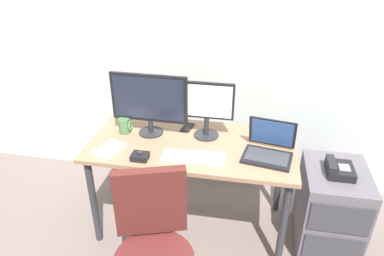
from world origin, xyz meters
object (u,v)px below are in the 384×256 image
monitor_main (149,101)px  coffee_mug (125,126)px  paper_notepad (109,149)px  trackball_mouse (140,156)px  desk_phone (339,169)px  monitor_side (207,106)px  cell_phone (187,127)px  laptop (269,148)px  keyboard (194,157)px  file_cabinet (330,209)px

monitor_main → coffee_mug: (-0.19, -0.03, -0.20)m
paper_notepad → trackball_mouse: bearing=-16.0°
desk_phone → monitor_side: size_ratio=0.49×
monitor_side → cell_phone: (-0.16, 0.09, -0.23)m
monitor_main → monitor_side: monitor_main is taller
desk_phone → laptop: 0.49m
coffee_mug → paper_notepad: 0.26m
trackball_mouse → cell_phone: bearing=65.1°
keyboard → file_cabinet: bearing=10.9°
desk_phone → keyboard: keyboard is taller
laptop → cell_phone: size_ratio=2.49×
trackball_mouse → monitor_main: bearing=94.8°
trackball_mouse → paper_notepad: trackball_mouse is taller
file_cabinet → desk_phone: desk_phone is taller
keyboard → coffee_mug: (-0.56, 0.25, 0.04)m
laptop → coffee_mug: (-1.04, 0.12, 0.00)m
keyboard → paper_notepad: keyboard is taller
file_cabinet → cell_phone: cell_phone is taller
monitor_side → laptop: monitor_side is taller
desk_phone → laptop: (-0.47, -0.04, 0.13)m
paper_notepad → cell_phone: 0.61m
keyboard → trackball_mouse: bearing=-168.8°
monitor_main → keyboard: (0.37, -0.28, -0.24)m
monitor_main → paper_notepad: size_ratio=2.66×
keyboard → laptop: size_ratio=1.18×
trackball_mouse → cell_phone: size_ratio=0.77×
keyboard → paper_notepad: (-0.58, 0.00, -0.01)m
paper_notepad → file_cabinet: bearing=6.7°
keyboard → trackball_mouse: 0.35m
desk_phone → paper_notepad: size_ratio=0.96×
keyboard → cell_phone: bearing=106.6°
desk_phone → cell_phone: bearing=167.4°
paper_notepad → desk_phone: bearing=6.2°
desk_phone → monitor_side: (-0.91, 0.15, 0.32)m
cell_phone → keyboard: bearing=-63.3°
paper_notepad → laptop: bearing=7.0°
coffee_mug → cell_phone: coffee_mug is taller
monitor_side → trackball_mouse: 0.58m
coffee_mug → paper_notepad: bearing=-96.0°
monitor_main → coffee_mug: 0.28m
desk_phone → monitor_side: monitor_side is taller
laptop → coffee_mug: laptop is taller
laptop → desk_phone: bearing=4.3°
monitor_main → trackball_mouse: 0.42m
keyboard → coffee_mug: coffee_mug is taller
desk_phone → monitor_main: (-1.31, 0.11, 0.33)m
monitor_main → paper_notepad: (-0.21, -0.28, -0.25)m
file_cabinet → paper_notepad: 1.61m
trackball_mouse → desk_phone: bearing=10.4°
keyboard → paper_notepad: 0.58m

